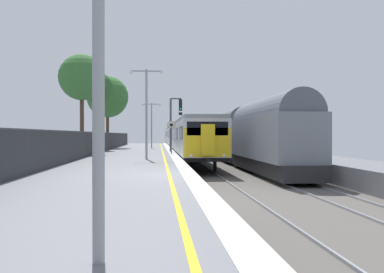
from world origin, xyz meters
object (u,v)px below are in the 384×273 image
Objects in this scene: speed_limit_sign at (171,133)px; platform_lamp_mid at (146,106)px; platform_lamp_far at (152,121)px; background_tree_centre at (98,89)px; freight_train_adjacent_track at (220,134)px; background_tree_right at (82,79)px; commuter_train_at_platform at (180,136)px; signal_gantry at (174,118)px; background_tree_left at (108,98)px.

speed_limit_sign is 6.72m from platform_lamp_mid.
platform_lamp_far reaches higher than speed_limit_sign.
platform_lamp_mid is 16.58m from background_tree_centre.
background_tree_centre is (-5.05, 15.57, 2.64)m from platform_lamp_mid.
background_tree_right is at bearing -136.26° from freight_train_adjacent_track.
commuter_train_at_platform is 29.70m from platform_lamp_mid.
freight_train_adjacent_track is 15.80m from speed_limit_sign.
signal_gantry is 0.58× the size of background_tree_left.
platform_lamp_mid reaches higher than platform_lamp_far.
platform_lamp_mid is at bearing -72.02° from background_tree_centre.
commuter_train_at_platform is 12.70× the size of platform_lamp_far.
background_tree_centre is at bearing 126.04° from speed_limit_sign.
background_tree_left is (-4.92, 2.19, 2.68)m from platform_lamp_far.
platform_lamp_far is at bearing 103.09° from signal_gantry.
background_tree_left reaches higher than platform_lamp_mid.
speed_limit_sign is at bearing -53.96° from background_tree_centre.
background_tree_left reaches higher than commuter_train_at_platform.
speed_limit_sign is (-1.85, -23.11, 0.33)m from commuter_train_at_platform.
speed_limit_sign is 12.20m from background_tree_centre.
platform_lamp_mid is 0.68× the size of background_tree_right.
background_tree_right reaches higher than signal_gantry.
platform_lamp_mid is (-2.07, -11.17, 0.26)m from signal_gantry.
speed_limit_sign is at bearing 75.10° from platform_lamp_mid.
freight_train_adjacent_track is at bearing -5.68° from background_tree_left.
commuter_train_at_platform is 11.91m from background_tree_left.
background_tree_right is at bearing -92.11° from background_tree_centre.
platform_lamp_mid is 0.67× the size of background_tree_left.
platform_lamp_far is 0.61× the size of background_tree_left.
platform_lamp_far is 6.02m from background_tree_left.
platform_lamp_far is 0.62× the size of background_tree_right.
freight_train_adjacent_track is 14.35m from background_tree_centre.
background_tree_right is (-6.99, 2.40, 4.32)m from speed_limit_sign.
background_tree_centre is at bearing 87.89° from background_tree_right.
signal_gantry reaches higher than freight_train_adjacent_track.
background_tree_centre reaches higher than signal_gantry.
signal_gantry is at bearing -119.06° from freight_train_adjacent_track.
background_tree_centre is (-6.73, 9.25, 4.22)m from speed_limit_sign.
platform_lamp_far reaches higher than commuter_train_at_platform.
platform_lamp_far is (-2.07, 8.88, -0.00)m from signal_gantry.
speed_limit_sign is 0.32× the size of background_tree_right.
freight_train_adjacent_track reaches higher than speed_limit_sign.
background_tree_right is (-5.31, -11.33, 3.01)m from platform_lamp_far.
background_tree_right is at bearing -161.63° from signal_gantry.
background_tree_right reaches higher than background_tree_centre.
commuter_train_at_platform is 10.16m from platform_lamp_far.
freight_train_adjacent_track is 18.29m from background_tree_right.
background_tree_centre is 6.86m from background_tree_right.
background_tree_centre reaches higher than commuter_train_at_platform.
background_tree_left reaches higher than background_tree_right.
background_tree_left is 6.67m from background_tree_centre.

